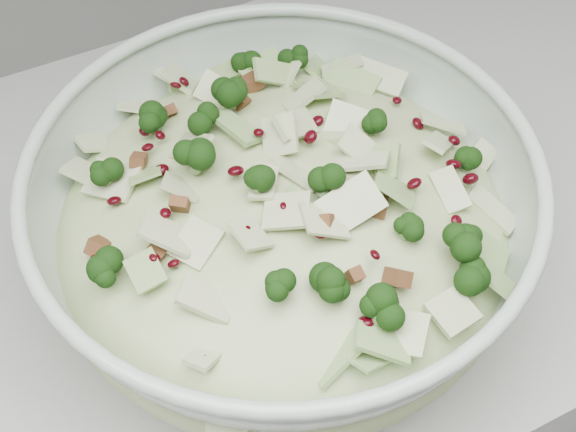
# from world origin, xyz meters

# --- Properties ---
(mixing_bowl) EXTENTS (0.42, 0.42, 0.15)m
(mixing_bowl) POSITION_xyz_m (0.19, 1.60, 0.98)
(mixing_bowl) COLOR #ABBCAF
(mixing_bowl) RESTS_ON counter
(salad) EXTENTS (0.47, 0.47, 0.15)m
(salad) POSITION_xyz_m (0.19, 1.60, 1.00)
(salad) COLOR #B6C889
(salad) RESTS_ON mixing_bowl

